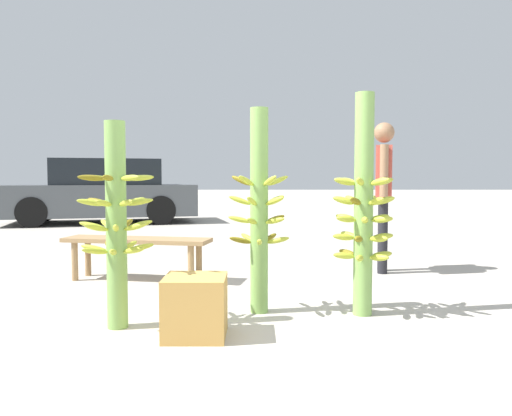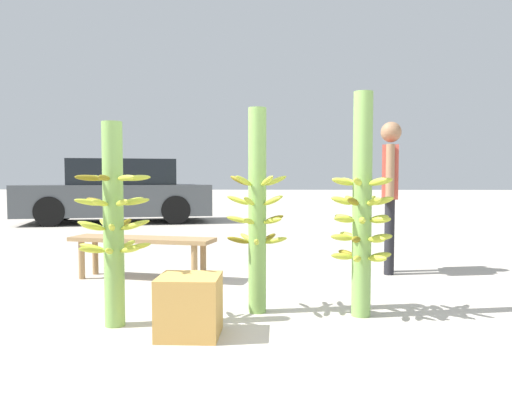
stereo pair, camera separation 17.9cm
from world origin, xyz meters
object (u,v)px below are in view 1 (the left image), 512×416
object	(u,v)px
banana_stalk_left	(115,223)
vendor_person	(382,182)
parked_car	(101,192)
market_bench	(136,245)
banana_stalk_right	(362,208)
produce_crate	(194,306)
banana_stalk_center	(258,211)

from	to	relation	value
banana_stalk_left	vendor_person	size ratio (longest dim) A/B	0.87
banana_stalk_left	parked_car	xyz separation A→B (m)	(-2.53, 7.91, -0.02)
banana_stalk_left	market_bench	size ratio (longest dim) A/B	0.93
parked_car	banana_stalk_right	bearing A→B (deg)	-165.29
vendor_person	parked_car	xyz separation A→B (m)	(-4.80, 5.93, -0.28)
banana_stalk_right	vendor_person	world-z (taller)	banana_stalk_right
market_bench	produce_crate	xyz separation A→B (m)	(0.78, -1.74, -0.16)
banana_stalk_left	banana_stalk_center	distance (m)	1.03
produce_crate	banana_stalk_center	bearing A→B (deg)	54.87
banana_stalk_right	market_bench	world-z (taller)	banana_stalk_right
banana_stalk_center	banana_stalk_left	bearing A→B (deg)	-157.81
banana_stalk_left	banana_stalk_right	xyz separation A→B (m)	(1.71, 0.32, 0.08)
banana_stalk_center	market_bench	world-z (taller)	banana_stalk_center
vendor_person	market_bench	xyz separation A→B (m)	(-2.51, -0.43, -0.61)
banana_stalk_right	vendor_person	bearing A→B (deg)	71.18
banana_stalk_right	vendor_person	xyz separation A→B (m)	(0.57, 1.66, 0.18)
banana_stalk_right	parked_car	bearing A→B (deg)	119.16
market_bench	produce_crate	size ratio (longest dim) A/B	3.87
banana_stalk_left	banana_stalk_center	xyz separation A→B (m)	(0.95, 0.39, 0.05)
parked_car	vendor_person	bearing A→B (deg)	-155.46
banana_stalk_left	market_bench	xyz separation A→B (m)	(-0.24, 1.55, -0.35)
banana_stalk_right	market_bench	distance (m)	2.34
vendor_person	parked_car	bearing A→B (deg)	52.23
banana_stalk_center	parked_car	bearing A→B (deg)	114.82
banana_stalk_center	vendor_person	size ratio (longest dim) A/B	0.96
market_bench	banana_stalk_left	bearing A→B (deg)	-70.28
produce_crate	parked_car	bearing A→B (deg)	110.77
parked_car	produce_crate	world-z (taller)	parked_car
banana_stalk_center	produce_crate	world-z (taller)	banana_stalk_center
market_bench	banana_stalk_right	bearing A→B (deg)	-21.36
market_bench	vendor_person	bearing A→B (deg)	20.67
vendor_person	parked_car	size ratio (longest dim) A/B	0.35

